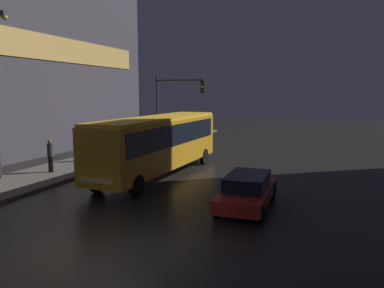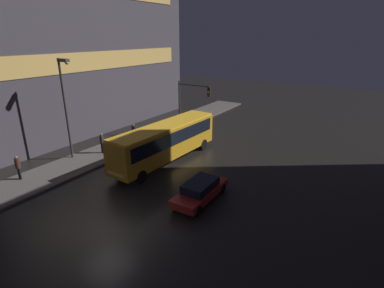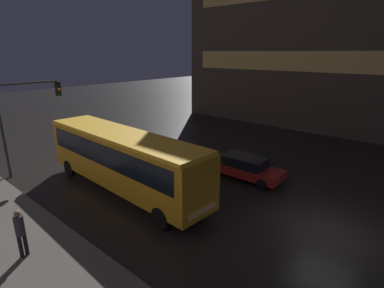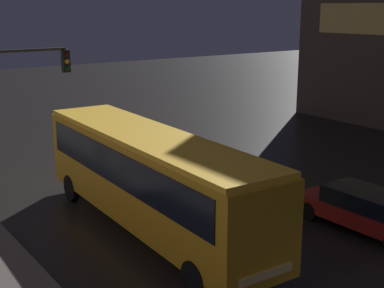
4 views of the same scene
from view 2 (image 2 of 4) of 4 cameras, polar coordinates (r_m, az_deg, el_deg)
The scene contains 10 objects.
ground_plane at distance 17.85m, azimuth -16.02°, elevation -15.67°, with size 120.00×120.00×0.00m, color black.
sidewalk_left at distance 29.79m, azimuth -13.45°, elevation -0.42°, with size 4.00×48.00×0.15m.
building_left_tower at distance 37.45m, azimuth -21.93°, elevation 19.34°, with size 10.07×26.87×21.27m.
bus_near at distance 25.15m, azimuth -4.99°, elevation 0.96°, with size 2.76×11.30×3.27m.
car_taxi at distance 19.69m, azimuth 1.58°, elevation -8.76°, with size 1.89×4.71×1.35m.
pedestrian_near at distance 28.02m, azimuth -16.80°, elevation 0.45°, with size 0.34×0.34×1.84m.
pedestrian_mid at distance 30.37m, azimuth -11.04°, elevation 2.41°, with size 0.53×0.53×1.77m.
pedestrian_far at distance 25.32m, azimuth -30.25°, elevation -3.58°, with size 0.43×0.43×1.84m.
traffic_light_main at distance 31.09m, azimuth -0.35°, elevation 8.45°, with size 3.81×0.35×5.77m.
street_lamp_sidewalk at distance 26.62m, azimuth -23.00°, elevation 8.55°, with size 1.25×0.36×8.37m.
Camera 2 is at (11.48, -9.13, 10.17)m, focal length 28.00 mm.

